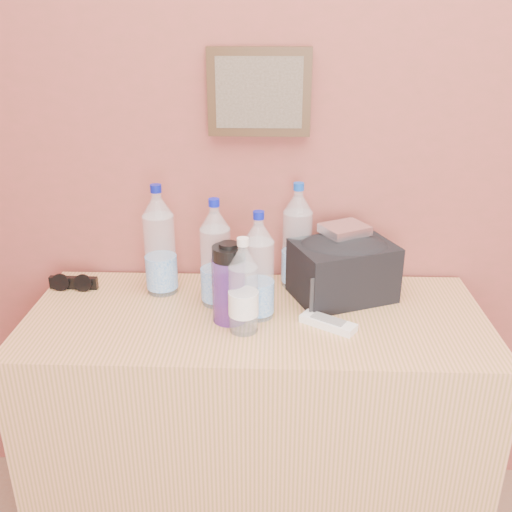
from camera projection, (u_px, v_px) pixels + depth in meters
The scene contains 12 objects.
picture_frame at pixel (259, 92), 1.65m from camera, with size 0.30×0.03×0.25m, color #382311, non-canonical shape.
dresser at pixel (256, 429), 1.78m from camera, with size 1.31×0.55×0.82m, color #9C714B.
pet_large_a at pixel (216, 259), 1.64m from camera, with size 0.09×0.09×0.32m.
pet_large_b at pixel (160, 246), 1.71m from camera, with size 0.09×0.09×0.34m.
pet_large_c at pixel (297, 241), 1.75m from camera, with size 0.09×0.09×0.33m.
pet_large_d at pixel (259, 271), 1.57m from camera, with size 0.08×0.08×0.31m.
pet_small at pixel (243, 291), 1.50m from camera, with size 0.08×0.08×0.27m.
nalgene_bottle at pixel (229, 283), 1.55m from camera, with size 0.09×0.09×0.23m.
sunglasses at pixel (74, 283), 1.77m from camera, with size 0.15×0.06×0.04m, color black, non-canonical shape.
ac_remote at pixel (328, 323), 1.56m from camera, with size 0.16×0.05×0.02m, color silver.
toiletry_bag at pixel (343, 267), 1.70m from camera, with size 0.28×0.20×0.19m, color black, non-canonical shape.
foil_packet at pixel (345, 229), 1.68m from camera, with size 0.13×0.10×0.03m, color silver.
Camera 1 is at (-0.27, 0.28, 1.60)m, focal length 40.00 mm.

